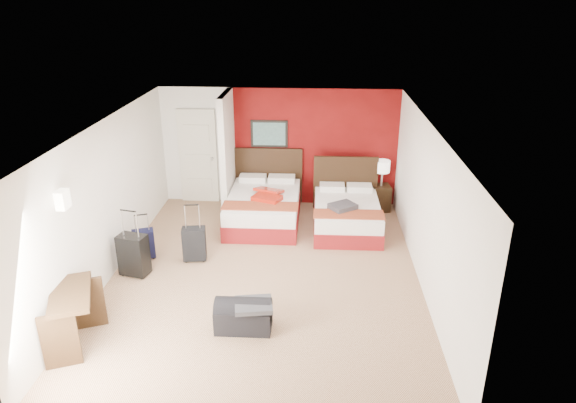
# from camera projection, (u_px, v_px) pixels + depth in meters

# --- Properties ---
(ground) EXTENTS (6.50, 6.50, 0.00)m
(ground) POSITION_uv_depth(u_px,v_px,m) (265.00, 276.00, 8.51)
(ground) COLOR tan
(ground) RESTS_ON ground
(room_walls) EXTENTS (5.02, 6.52, 2.50)m
(room_walls) POSITION_uv_depth(u_px,v_px,m) (195.00, 173.00, 9.42)
(room_walls) COLOR white
(room_walls) RESTS_ON ground
(red_accent_panel) EXTENTS (3.50, 0.04, 2.50)m
(red_accent_panel) POSITION_uv_depth(u_px,v_px,m) (314.00, 148.00, 10.98)
(red_accent_panel) COLOR maroon
(red_accent_panel) RESTS_ON ground
(partition_wall) EXTENTS (0.12, 1.20, 2.50)m
(partition_wall) POSITION_uv_depth(u_px,v_px,m) (228.00, 155.00, 10.50)
(partition_wall) COLOR silver
(partition_wall) RESTS_ON ground
(entry_door) EXTENTS (0.82, 0.06, 2.05)m
(entry_door) POSITION_uv_depth(u_px,v_px,m) (198.00, 156.00, 11.17)
(entry_door) COLOR silver
(entry_door) RESTS_ON ground
(bed_left) EXTENTS (1.40, 1.99, 0.60)m
(bed_left) POSITION_uv_depth(u_px,v_px,m) (264.00, 209.00, 10.35)
(bed_left) COLOR white
(bed_left) RESTS_ON ground
(bed_right) EXTENTS (1.27, 1.81, 0.54)m
(bed_right) POSITION_uv_depth(u_px,v_px,m) (347.00, 216.00, 10.07)
(bed_right) COLOR white
(bed_right) RESTS_ON ground
(red_suitcase_open) EXTENTS (0.76, 0.87, 0.09)m
(red_suitcase_open) POSITION_uv_depth(u_px,v_px,m) (268.00, 195.00, 10.12)
(red_suitcase_open) COLOR #B21F0F
(red_suitcase_open) RESTS_ON bed_left
(jacket_bundle) EXTENTS (0.58, 0.56, 0.11)m
(jacket_bundle) POSITION_uv_depth(u_px,v_px,m) (343.00, 207.00, 9.68)
(jacket_bundle) COLOR #3F3E44
(jacket_bundle) RESTS_ON bed_right
(nightstand) EXTENTS (0.43, 0.43, 0.54)m
(nightstand) POSITION_uv_depth(u_px,v_px,m) (380.00, 198.00, 10.97)
(nightstand) COLOR black
(nightstand) RESTS_ON ground
(table_lamp) EXTENTS (0.40, 0.40, 0.55)m
(table_lamp) POSITION_uv_depth(u_px,v_px,m) (382.00, 173.00, 10.77)
(table_lamp) COLOR white
(table_lamp) RESTS_ON nightstand
(suitcase_black) EXTENTS (0.51, 0.38, 0.68)m
(suitcase_black) POSITION_uv_depth(u_px,v_px,m) (134.00, 256.00, 8.42)
(suitcase_black) COLOR black
(suitcase_black) RESTS_ON ground
(suitcase_charcoal) EXTENTS (0.42, 0.29, 0.57)m
(suitcase_charcoal) POSITION_uv_depth(u_px,v_px,m) (194.00, 245.00, 8.90)
(suitcase_charcoal) COLOR black
(suitcase_charcoal) RESTS_ON ground
(suitcase_navy) EXTENTS (0.41, 0.33, 0.50)m
(suitcase_navy) POSITION_uv_depth(u_px,v_px,m) (144.00, 245.00, 8.98)
(suitcase_navy) COLOR black
(suitcase_navy) RESTS_ON ground
(duffel_bag) EXTENTS (0.77, 0.41, 0.39)m
(duffel_bag) POSITION_uv_depth(u_px,v_px,m) (243.00, 317.00, 7.11)
(duffel_bag) COLOR black
(duffel_bag) RESTS_ON ground
(jacket_draped) EXTENTS (0.56, 0.50, 0.07)m
(jacket_draped) POSITION_uv_depth(u_px,v_px,m) (253.00, 305.00, 6.97)
(jacket_draped) COLOR #37383C
(jacket_draped) RESTS_ON duffel_bag
(desk) EXTENTS (0.81, 1.09, 0.81)m
(desk) POSITION_uv_depth(u_px,v_px,m) (75.00, 319.00, 6.70)
(desk) COLOR #332011
(desk) RESTS_ON ground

